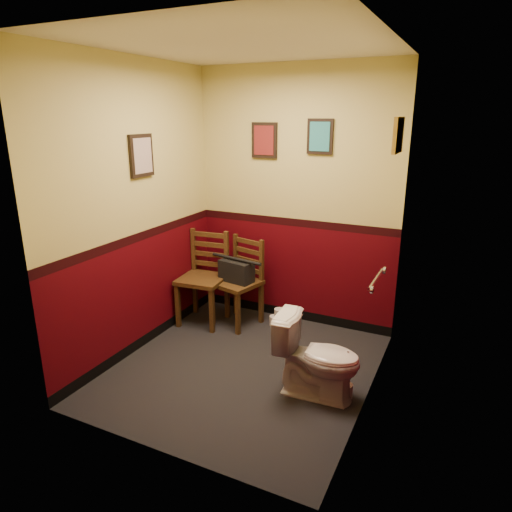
% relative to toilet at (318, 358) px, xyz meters
% --- Properties ---
extents(floor, '(2.20, 2.40, 0.00)m').
position_rel_toilet_xyz_m(floor, '(-0.72, 0.10, -0.34)').
color(floor, black).
rests_on(floor, ground).
extents(ceiling, '(2.20, 2.40, 0.00)m').
position_rel_toilet_xyz_m(ceiling, '(-0.72, 0.10, 2.36)').
color(ceiling, silver).
rests_on(ceiling, ground).
extents(wall_back, '(2.20, 0.00, 2.70)m').
position_rel_toilet_xyz_m(wall_back, '(-0.72, 1.30, 1.01)').
color(wall_back, '#40030A').
rests_on(wall_back, ground).
extents(wall_front, '(2.20, 0.00, 2.70)m').
position_rel_toilet_xyz_m(wall_front, '(-0.72, -1.10, 1.01)').
color(wall_front, '#40030A').
rests_on(wall_front, ground).
extents(wall_left, '(0.00, 2.40, 2.70)m').
position_rel_toilet_xyz_m(wall_left, '(-1.82, 0.10, 1.01)').
color(wall_left, '#40030A').
rests_on(wall_left, ground).
extents(wall_right, '(0.00, 2.40, 2.70)m').
position_rel_toilet_xyz_m(wall_right, '(0.38, 0.10, 1.01)').
color(wall_right, '#40030A').
rests_on(wall_right, ground).
extents(grab_bar, '(0.05, 0.56, 0.06)m').
position_rel_toilet_xyz_m(grab_bar, '(0.35, 0.35, 0.61)').
color(grab_bar, silver).
rests_on(grab_bar, wall_right).
extents(framed_print_back_a, '(0.28, 0.04, 0.36)m').
position_rel_toilet_xyz_m(framed_print_back_a, '(-1.07, 1.28, 1.61)').
color(framed_print_back_a, black).
rests_on(framed_print_back_a, wall_back).
extents(framed_print_back_b, '(0.26, 0.04, 0.34)m').
position_rel_toilet_xyz_m(framed_print_back_b, '(-0.47, 1.28, 1.66)').
color(framed_print_back_b, black).
rests_on(framed_print_back_b, wall_back).
extents(framed_print_left, '(0.04, 0.30, 0.38)m').
position_rel_toilet_xyz_m(framed_print_left, '(-1.80, 0.20, 1.51)').
color(framed_print_left, black).
rests_on(framed_print_left, wall_left).
extents(framed_print_right, '(0.04, 0.34, 0.28)m').
position_rel_toilet_xyz_m(framed_print_right, '(0.36, 0.70, 1.71)').
color(framed_print_right, olive).
rests_on(framed_print_right, wall_right).
extents(toilet, '(0.71, 0.43, 0.68)m').
position_rel_toilet_xyz_m(toilet, '(0.00, 0.00, 0.00)').
color(toilet, white).
rests_on(toilet, floor).
extents(toilet_brush, '(0.12, 0.12, 0.43)m').
position_rel_toilet_xyz_m(toilet_brush, '(0.22, 0.07, -0.27)').
color(toilet_brush, silver).
rests_on(toilet_brush, floor).
extents(chair_left, '(0.51, 0.51, 1.00)m').
position_rel_toilet_xyz_m(chair_left, '(-1.57, 0.82, 0.17)').
color(chair_left, brown).
rests_on(chair_left, floor).
extents(chair_right, '(0.54, 0.54, 0.94)m').
position_rel_toilet_xyz_m(chair_right, '(-1.21, 0.95, 0.14)').
color(chair_right, brown).
rests_on(chair_right, floor).
extents(handbag, '(0.39, 0.24, 0.27)m').
position_rel_toilet_xyz_m(handbag, '(-1.22, 0.91, 0.27)').
color(handbag, black).
rests_on(handbag, chair_right).
extents(tp_stack, '(0.23, 0.12, 0.20)m').
position_rel_toilet_xyz_m(tp_stack, '(-0.77, 1.05, -0.25)').
color(tp_stack, silver).
rests_on(tp_stack, floor).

